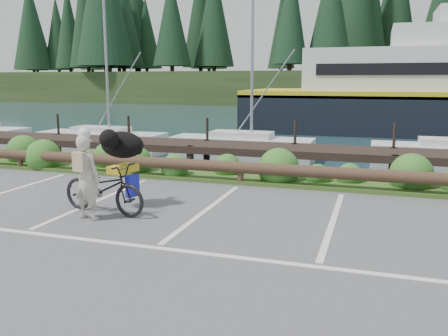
# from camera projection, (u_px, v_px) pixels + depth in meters

# --- Properties ---
(ground) EXTENTS (72.00, 72.00, 0.00)m
(ground) POSITION_uv_depth(u_px,v_px,m) (167.00, 240.00, 8.07)
(ground) COLOR #4E4E50
(harbor_backdrop) EXTENTS (170.00, 160.00, 30.00)m
(harbor_backdrop) POSITION_uv_depth(u_px,v_px,m) (361.00, 96.00, 81.35)
(harbor_backdrop) COLOR #1B3541
(harbor_backdrop) RESTS_ON ground
(vegetation_strip) EXTENTS (34.00, 1.60, 0.10)m
(vegetation_strip) POSITION_uv_depth(u_px,v_px,m) (248.00, 177.00, 13.02)
(vegetation_strip) COLOR #3D5B21
(vegetation_strip) RESTS_ON ground
(log_rail) EXTENTS (32.00, 0.30, 0.60)m
(log_rail) POSITION_uv_depth(u_px,v_px,m) (241.00, 184.00, 12.37)
(log_rail) COLOR #443021
(log_rail) RESTS_ON ground
(bicycle) EXTENTS (2.08, 1.00, 1.05)m
(bicycle) POSITION_uv_depth(u_px,v_px,m) (103.00, 188.00, 9.62)
(bicycle) COLOR black
(bicycle) RESTS_ON ground
(cyclist) EXTENTS (0.66, 0.49, 1.67)m
(cyclist) POSITION_uv_depth(u_px,v_px,m) (86.00, 177.00, 9.16)
(cyclist) COLOR beige
(cyclist) RESTS_ON ground
(dog) EXTENTS (0.63, 1.05, 0.57)m
(dog) POSITION_uv_depth(u_px,v_px,m) (122.00, 145.00, 10.04)
(dog) COLOR black
(dog) RESTS_ON bicycle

